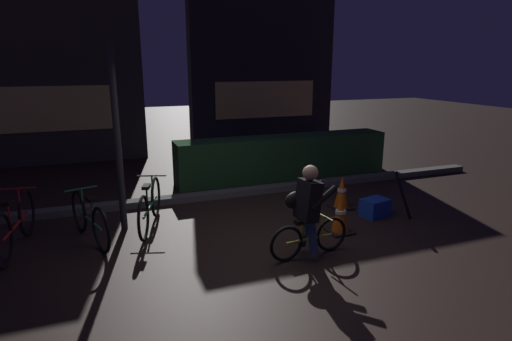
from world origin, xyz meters
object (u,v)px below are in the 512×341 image
object	(u,v)px
parked_bike_leftmost	(16,225)
cyclist	(308,211)
closed_umbrella	(403,195)
parked_bike_left_mid	(89,219)
traffic_cone_near	(340,215)
parked_bike_center_left	(150,206)
blue_crate	(375,208)
street_post	(117,140)
traffic_cone_far	(342,193)

from	to	relation	value
parked_bike_leftmost	cyclist	bearing A→B (deg)	-105.88
parked_bike_leftmost	closed_umbrella	distance (m)	5.79
cyclist	parked_bike_left_mid	bearing A→B (deg)	144.55
parked_bike_leftmost	traffic_cone_near	distance (m)	4.58
parked_bike_left_mid	parked_bike_leftmost	bearing A→B (deg)	69.17
parked_bike_center_left	blue_crate	distance (m)	3.67
traffic_cone_near	blue_crate	xyz separation A→B (m)	(0.92, 0.40, -0.13)
parked_bike_leftmost	blue_crate	xyz separation A→B (m)	(5.38, -0.64, -0.21)
parked_bike_leftmost	cyclist	distance (m)	3.95
traffic_cone_near	parked_bike_center_left	bearing A→B (deg)	155.14
parked_bike_leftmost	parked_bike_center_left	world-z (taller)	parked_bike_leftmost
parked_bike_center_left	traffic_cone_near	world-z (taller)	parked_bike_center_left
street_post	traffic_cone_near	bearing A→B (deg)	-23.11
traffic_cone_near	traffic_cone_far	size ratio (longest dim) A/B	1.00
parked_bike_center_left	traffic_cone_far	bearing A→B (deg)	-77.25
street_post	parked_bike_left_mid	distance (m)	1.20
traffic_cone_far	street_post	bearing A→B (deg)	174.61
parked_bike_left_mid	closed_umbrella	xyz separation A→B (m)	(4.78, -0.84, 0.07)
traffic_cone_near	traffic_cone_far	distance (m)	1.13
parked_bike_leftmost	blue_crate	size ratio (longest dim) A/B	3.95
traffic_cone_near	blue_crate	bearing A→B (deg)	23.58
traffic_cone_far	cyclist	size ratio (longest dim) A/B	0.46
street_post	parked_bike_center_left	world-z (taller)	street_post
street_post	parked_bike_center_left	size ratio (longest dim) A/B	1.74
street_post	closed_umbrella	xyz separation A→B (m)	(4.30, -1.15, -0.99)
traffic_cone_far	cyclist	bearing A→B (deg)	-134.43
parked_bike_left_mid	traffic_cone_near	world-z (taller)	parked_bike_left_mid
closed_umbrella	parked_bike_center_left	bearing A→B (deg)	9.92
traffic_cone_far	blue_crate	distance (m)	0.65
parked_bike_center_left	parked_bike_leftmost	bearing A→B (deg)	113.52
traffic_cone_near	blue_crate	distance (m)	1.01
parked_bike_left_mid	blue_crate	bearing A→B (deg)	-115.64
street_post	parked_bike_center_left	bearing A→B (deg)	-10.34
blue_crate	parked_bike_center_left	bearing A→B (deg)	166.93
street_post	blue_crate	bearing A→B (deg)	-12.80
parked_bike_left_mid	blue_crate	distance (m)	4.48
parked_bike_center_left	cyclist	distance (m)	2.54
parked_bike_leftmost	closed_umbrella	bearing A→B (deg)	-91.34
parked_bike_left_mid	parked_bike_center_left	bearing A→B (deg)	-92.98
parked_bike_left_mid	traffic_cone_far	bearing A→B (deg)	-108.57
parked_bike_leftmost	parked_bike_left_mid	size ratio (longest dim) A/B	1.14
traffic_cone_far	blue_crate	size ratio (longest dim) A/B	1.31
closed_umbrella	parked_bike_leftmost	bearing A→B (deg)	16.52
parked_bike_left_mid	traffic_cone_near	xyz separation A→B (m)	(3.52, -0.99, -0.06)
blue_crate	cyclist	xyz separation A→B (m)	(-1.76, -0.93, 0.48)
cyclist	closed_umbrella	bearing A→B (deg)	11.94
traffic_cone_near	closed_umbrella	xyz separation A→B (m)	(1.26, 0.15, 0.13)
parked_bike_leftmost	traffic_cone_near	bearing A→B (deg)	-95.61
parked_bike_leftmost	parked_bike_left_mid	world-z (taller)	parked_bike_leftmost
parked_bike_leftmost	traffic_cone_far	bearing A→B (deg)	-83.45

